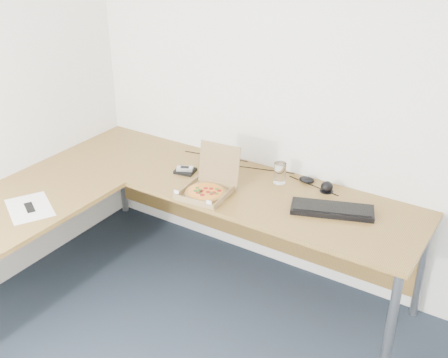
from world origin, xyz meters
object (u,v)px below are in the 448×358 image
Objects in this scene: drinking_glass at (280,173)px; wallet at (185,171)px; desk at (145,201)px; keyboard at (332,210)px; pizza_box at (207,189)px.

drinking_glass reaches higher than wallet.
keyboard is (1.03, 0.44, 0.04)m from desk.
desk is 0.38m from pizza_box.
pizza_box is 0.67× the size of keyboard.
wallet reaches higher than desk.
pizza_box is 0.48m from drinking_glass.
pizza_box reaches higher than wallet.
pizza_box reaches higher than desk.
pizza_box is (0.30, 0.23, 0.06)m from desk.
desk is 0.40m from wallet.
pizza_box is 0.76m from keyboard.
drinking_glass is (0.60, 0.60, 0.10)m from desk.
pizza_box reaches higher than keyboard.
drinking_glass is at bearing 45.52° from pizza_box.
desk is 5.31× the size of keyboard.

